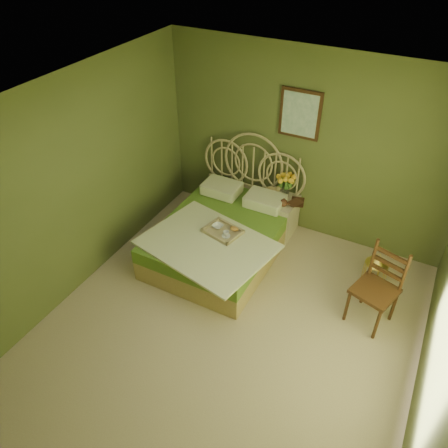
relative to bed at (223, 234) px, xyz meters
The scene contains 13 objects.
floor 1.45m from the bed, 60.13° to the right, with size 4.50×4.50×0.00m, color #C7B290.
ceiling 2.70m from the bed, 60.13° to the right, with size 4.50×4.50×0.00m, color silver.
wall_back 1.59m from the bed, 55.34° to the left, with size 4.00×4.00×0.00m, color #5E6837.
wall_left 2.05m from the bed, 136.47° to the right, with size 4.50×4.50×0.00m, color #5E6837.
wall_art 1.85m from the bed, 59.45° to the left, with size 0.54×0.04×0.64m.
bed is the anchor object (origin of this frame).
nightstand 0.91m from the bed, 57.23° to the left, with size 0.51×0.51×0.99m.
chair 2.10m from the bed, ahead, with size 0.55×0.55×0.99m.
birdcage 2.02m from the bed, 10.05° to the left, with size 0.28×0.28×0.43m.
book_lower 1.05m from the bed, 49.16° to the left, with size 0.18×0.24×0.02m, color #381E0F.
book_upper 1.06m from the bed, 49.16° to the left, with size 0.15×0.20×0.02m, color #472819.
cereal_bowl 0.29m from the bed, 85.34° to the right, with size 0.14×0.14×0.03m, color white.
coffee_cup 0.43m from the bed, 54.78° to the right, with size 0.08×0.08×0.07m, color white.
Camera 1 is at (1.45, -2.85, 4.01)m, focal length 35.00 mm.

